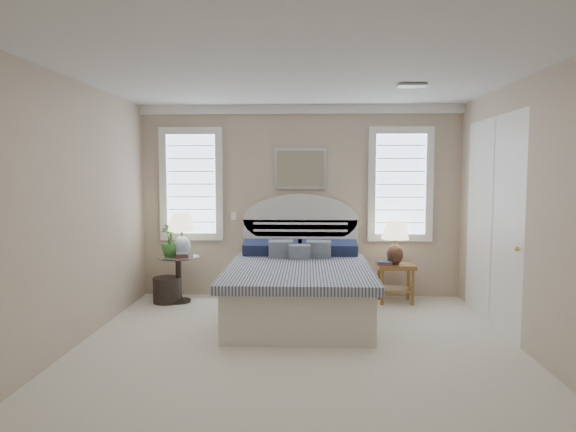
# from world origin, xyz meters

# --- Properties ---
(floor) EXTENTS (4.50, 5.00, 0.01)m
(floor) POSITION_xyz_m (0.00, 0.00, 0.00)
(floor) COLOR beige
(floor) RESTS_ON ground
(ceiling) EXTENTS (4.50, 5.00, 0.01)m
(ceiling) POSITION_xyz_m (0.00, 0.00, 2.70)
(ceiling) COLOR silver
(ceiling) RESTS_ON wall_back
(wall_back) EXTENTS (4.50, 0.02, 2.70)m
(wall_back) POSITION_xyz_m (0.00, 2.50, 1.35)
(wall_back) COLOR #CAB297
(wall_back) RESTS_ON floor
(wall_left) EXTENTS (0.02, 5.00, 2.70)m
(wall_left) POSITION_xyz_m (-2.25, 0.00, 1.35)
(wall_left) COLOR #CAB297
(wall_left) RESTS_ON floor
(wall_right) EXTENTS (0.02, 5.00, 2.70)m
(wall_right) POSITION_xyz_m (2.25, 0.00, 1.35)
(wall_right) COLOR #CAB297
(wall_right) RESTS_ON floor
(crown_molding) EXTENTS (4.50, 0.08, 0.12)m
(crown_molding) POSITION_xyz_m (0.00, 2.46, 2.64)
(crown_molding) COLOR white
(crown_molding) RESTS_ON wall_back
(hvac_vent) EXTENTS (0.30, 0.20, 0.02)m
(hvac_vent) POSITION_xyz_m (1.20, 0.80, 2.68)
(hvac_vent) COLOR #B2B2B2
(hvac_vent) RESTS_ON ceiling
(switch_plate) EXTENTS (0.08, 0.01, 0.12)m
(switch_plate) POSITION_xyz_m (-0.95, 2.48, 1.15)
(switch_plate) COLOR white
(switch_plate) RESTS_ON wall_back
(window_left) EXTENTS (0.90, 0.06, 1.60)m
(window_left) POSITION_xyz_m (-1.55, 2.48, 1.60)
(window_left) COLOR silver
(window_left) RESTS_ON wall_back
(window_right) EXTENTS (0.90, 0.06, 1.60)m
(window_right) POSITION_xyz_m (1.40, 2.48, 1.60)
(window_right) COLOR silver
(window_right) RESTS_ON wall_back
(painting) EXTENTS (0.74, 0.04, 0.58)m
(painting) POSITION_xyz_m (0.00, 2.46, 1.82)
(painting) COLOR silver
(painting) RESTS_ON wall_back
(closet_door) EXTENTS (0.02, 1.80, 2.40)m
(closet_door) POSITION_xyz_m (2.23, 1.20, 1.20)
(closet_door) COLOR white
(closet_door) RESTS_ON floor
(bed) EXTENTS (1.72, 2.28, 1.47)m
(bed) POSITION_xyz_m (0.00, 1.46, 0.39)
(bed) COLOR beige
(bed) RESTS_ON floor
(side_table_left) EXTENTS (0.56, 0.56, 0.63)m
(side_table_left) POSITION_xyz_m (-1.65, 2.05, 0.39)
(side_table_left) COLOR black
(side_table_left) RESTS_ON floor
(nightstand_right) EXTENTS (0.50, 0.40, 0.53)m
(nightstand_right) POSITION_xyz_m (1.30, 2.15, 0.39)
(nightstand_right) COLOR brown
(nightstand_right) RESTS_ON floor
(floor_pot) EXTENTS (0.43, 0.43, 0.34)m
(floor_pot) POSITION_xyz_m (-1.81, 2.02, 0.17)
(floor_pot) COLOR black
(floor_pot) RESTS_ON floor
(lamp_left) EXTENTS (0.44, 0.44, 0.61)m
(lamp_left) POSITION_xyz_m (-1.60, 2.05, 1.00)
(lamp_left) COLOR white
(lamp_left) RESTS_ON side_table_left
(lamp_right) EXTENTS (0.41, 0.41, 0.60)m
(lamp_right) POSITION_xyz_m (1.28, 2.11, 0.90)
(lamp_right) COLOR black
(lamp_right) RESTS_ON nightstand_right
(potted_plant) EXTENTS (0.31, 0.31, 0.44)m
(potted_plant) POSITION_xyz_m (-1.75, 2.03, 0.85)
(potted_plant) COLOR #2C6528
(potted_plant) RESTS_ON side_table_left
(books_left) EXTENTS (0.18, 0.14, 0.07)m
(books_left) POSITION_xyz_m (-1.57, 1.96, 0.66)
(books_left) COLOR maroon
(books_left) RESTS_ON side_table_left
(books_right) EXTENTS (0.21, 0.17, 0.05)m
(books_right) POSITION_xyz_m (1.13, 2.03, 0.56)
(books_right) COLOR maroon
(books_right) RESTS_ON nightstand_right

